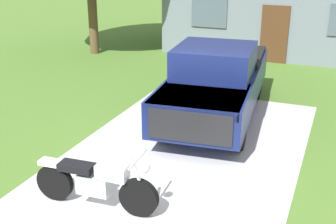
% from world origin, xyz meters
% --- Properties ---
extents(ground_plane, '(80.00, 80.00, 0.00)m').
position_xyz_m(ground_plane, '(0.00, 0.00, 0.00)').
color(ground_plane, '#4B722A').
extents(driveway_pad, '(4.70, 8.55, 0.01)m').
position_xyz_m(driveway_pad, '(0.00, 0.00, 0.00)').
color(driveway_pad, '#BABABA').
rests_on(driveway_pad, ground).
extents(motorcycle, '(2.21, 0.70, 1.09)m').
position_xyz_m(motorcycle, '(-0.66, -2.17, 0.47)').
color(motorcycle, black).
rests_on(motorcycle, ground).
extents(pickup_truck, '(2.53, 5.78, 1.90)m').
position_xyz_m(pickup_truck, '(-0.04, 2.71, 0.95)').
color(pickup_truck, black).
rests_on(pickup_truck, ground).
extents(neighbor_house, '(9.60, 5.60, 3.50)m').
position_xyz_m(neighbor_house, '(0.37, 11.28, 1.79)').
color(neighbor_house, slate).
rests_on(neighbor_house, ground).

